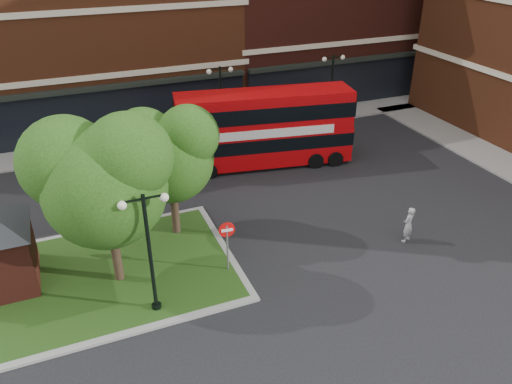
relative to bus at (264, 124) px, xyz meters
name	(u,v)px	position (x,y,z in m)	size (l,w,h in m)	color
ground	(291,278)	(-3.25, -10.42, -2.55)	(120.00, 120.00, 0.00)	black
pavement_far	(185,135)	(-3.25, 6.08, -2.49)	(44.00, 3.00, 0.12)	slate
terrace_far_left	(34,18)	(-11.25, 13.58, 4.45)	(26.00, 12.00, 14.00)	brown
traffic_island	(81,281)	(-11.25, -7.42, -2.48)	(12.60, 7.60, 0.15)	gray
tree_island_west	(100,176)	(-9.84, -7.84, 2.24)	(5.40, 4.71, 7.21)	#2D2116
tree_island_east	(167,151)	(-6.83, -5.36, 1.69)	(4.46, 3.90, 6.29)	#2D2116
lamp_island	(149,249)	(-8.75, -10.22, 0.28)	(1.72, 0.36, 5.00)	black
lamp_far_left	(221,101)	(-1.25, 4.08, 0.28)	(1.72, 0.36, 5.00)	black
lamp_far_right	(332,86)	(6.75, 4.08, 0.28)	(1.72, 0.36, 5.00)	black
bus	(264,124)	(0.00, 0.00, 0.00)	(10.43, 4.02, 3.89)	#B3070A
woman	(408,225)	(2.82, -9.96, -1.68)	(0.63, 0.42, 1.74)	#98989B
car_silver	(165,140)	(-5.03, 4.08, -1.80)	(1.79, 4.44, 1.51)	silver
car_white	(229,122)	(-0.25, 5.58, -1.83)	(1.52, 4.36, 1.44)	silver
no_entry_sign	(227,237)	(-5.47, -9.01, -0.83)	(0.67, 0.12, 2.41)	slate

